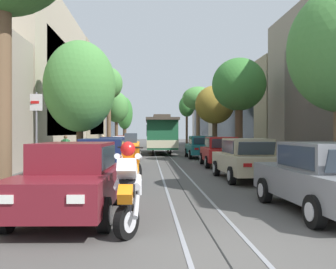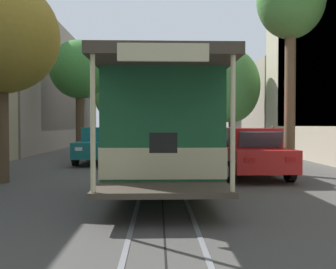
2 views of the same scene
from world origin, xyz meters
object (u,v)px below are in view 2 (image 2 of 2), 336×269
at_px(parked_car_beige_second_right, 127,136).
at_px(parked_car_red_fifth_left, 248,152).
at_px(parked_car_maroon_near_left, 187,134).
at_px(pedestrian_on_right_pavement, 273,139).
at_px(parked_car_red_mid_right, 116,139).
at_px(street_tree_kerb_right_near, 112,99).
at_px(parked_car_white_fourth_left, 213,143).
at_px(street_tree_kerb_left_second, 231,86).
at_px(street_tree_kerb_right_mid, 0,37).
at_px(parked_car_navy_mid_left, 201,138).
at_px(parked_car_navy_second_left, 193,136).
at_px(street_tree_kerb_left_mid, 291,5).
at_px(street_sign_post, 207,123).
at_px(motorcycle_with_rider, 173,132).
at_px(street_tree_kerb_left_near, 206,77).
at_px(parked_car_teal_fourth_right, 102,145).
at_px(street_tree_kerb_right_second, 80,71).
at_px(parked_car_grey_near_right, 130,134).
at_px(cable_car_trolley, 161,126).

bearing_deg(parked_car_beige_second_right, parked_car_red_fifth_left, 108.04).
bearing_deg(parked_car_maroon_near_left, pedestrian_on_right_pavement, 102.87).
distance_m(parked_car_red_mid_right, street_tree_kerb_right_near, 10.50).
distance_m(parked_car_white_fourth_left, street_tree_kerb_left_second, 6.70).
bearing_deg(street_tree_kerb_right_mid, parked_car_navy_mid_left, -119.90).
distance_m(parked_car_navy_second_left, street_tree_kerb_right_near, 8.66).
distance_m(street_tree_kerb_left_mid, street_sign_post, 20.27).
bearing_deg(motorcycle_with_rider, street_tree_kerb_right_mid, 76.52).
xyz_separation_m(street_tree_kerb_left_near, street_tree_kerb_right_mid, (9.15, 23.48, -2.09)).
height_order(parked_car_navy_second_left, parked_car_teal_fourth_right, same).
xyz_separation_m(parked_car_maroon_near_left, parked_car_red_fifth_left, (-0.18, 22.93, 0.00)).
bearing_deg(pedestrian_on_right_pavement, street_tree_kerb_right_near, -51.43).
xyz_separation_m(street_tree_kerb_right_second, pedestrian_on_right_pavement, (-10.69, 0.68, -3.79)).
relative_size(parked_car_grey_near_right, pedestrian_on_right_pavement, 2.68).
distance_m(parked_car_beige_second_right, street_tree_kerb_right_near, 5.38).
bearing_deg(street_tree_kerb_right_mid, street_tree_kerb_left_near, -111.30).
xyz_separation_m(parked_car_navy_mid_left, parked_car_white_fourth_left, (0.11, 5.82, 0.00)).
distance_m(parked_car_beige_second_right, parked_car_teal_fourth_right, 12.53).
xyz_separation_m(street_tree_kerb_right_near, street_sign_post, (-8.70, 0.80, -2.24)).
bearing_deg(street_tree_kerb_right_near, street_tree_kerb_left_second, 133.37).
distance_m(parked_car_white_fourth_left, cable_car_trolley, 7.63).
distance_m(street_tree_kerb_right_mid, cable_car_trolley, 5.32).
bearing_deg(parked_car_maroon_near_left, parked_car_grey_near_right, -0.15).
bearing_deg(parked_car_red_fifth_left, parked_car_grey_near_right, -76.00).
relative_size(parked_car_white_fourth_left, parked_car_red_mid_right, 0.99).
xyz_separation_m(parked_car_beige_second_right, street_tree_kerb_right_near, (1.73, -3.90, 3.28)).
xyz_separation_m(street_tree_kerb_right_mid, pedestrian_on_right_pavement, (-10.88, -8.80, -3.28)).
relative_size(parked_car_teal_fourth_right, street_tree_kerb_right_near, 0.74).
bearing_deg(street_tree_kerb_right_near, parked_car_maroon_near_left, -163.80).
distance_m(street_tree_kerb_right_near, pedestrian_on_right_pavement, 17.26).
bearing_deg(parked_car_navy_second_left, street_tree_kerb_left_mid, 95.13).
height_order(street_tree_kerb_right_second, street_tree_kerb_right_mid, street_tree_kerb_right_second).
bearing_deg(street_tree_kerb_right_second, parked_car_teal_fourth_right, 115.56).
distance_m(parked_car_beige_second_right, street_tree_kerb_left_second, 9.87).
bearing_deg(street_tree_kerb_left_near, parked_car_red_fifth_left, 85.91).
xyz_separation_m(motorcycle_with_rider, street_sign_post, (-2.89, 4.26, 0.90)).
relative_size(parked_car_maroon_near_left, parked_car_teal_fourth_right, 1.01).
xyz_separation_m(parked_car_grey_near_right, street_sign_post, (-7.17, 2.87, 1.04)).
bearing_deg(parked_car_grey_near_right, motorcycle_with_rider, -161.96).
xyz_separation_m(street_tree_kerb_left_near, street_tree_kerb_left_second, (-0.19, 10.99, -2.08)).
relative_size(parked_car_red_fifth_left, street_sign_post, 1.47).
bearing_deg(street_tree_kerb_right_mid, parked_car_white_fourth_left, -135.86).
xyz_separation_m(parked_car_beige_second_right, street_tree_kerb_left_second, (-7.32, 5.68, 3.42)).
height_order(parked_car_navy_second_left, parked_car_beige_second_right, same).
xyz_separation_m(parked_car_beige_second_right, pedestrian_on_right_pavement, (-8.85, 9.37, 0.13)).
height_order(parked_car_white_fourth_left, street_tree_kerb_right_mid, street_tree_kerb_right_mid).
relative_size(street_tree_kerb_right_near, cable_car_trolley, 0.65).
relative_size(parked_car_maroon_near_left, street_tree_kerb_left_near, 0.53).
bearing_deg(parked_car_navy_mid_left, parked_car_grey_near_right, -63.53).
distance_m(parked_car_navy_second_left, street_tree_kerb_left_mid, 17.85).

